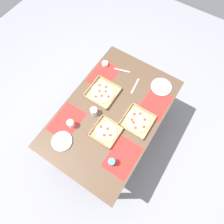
% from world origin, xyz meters
% --- Properties ---
extents(ground_plane, '(6.00, 6.00, 0.00)m').
position_xyz_m(ground_plane, '(0.00, 0.00, 0.00)').
color(ground_plane, gray).
extents(dining_table, '(1.50, 0.97, 0.73)m').
position_xyz_m(dining_table, '(0.00, 0.00, 0.63)').
color(dining_table, '#3F3328').
rests_on(dining_table, ground_plane).
extents(placemat_near_left, '(0.36, 0.26, 0.00)m').
position_xyz_m(placemat_near_left, '(-0.34, -0.33, 0.73)').
color(placemat_near_left, red).
rests_on(placemat_near_left, dining_table).
extents(placemat_near_right, '(0.36, 0.26, 0.00)m').
position_xyz_m(placemat_near_right, '(0.34, -0.33, 0.73)').
color(placemat_near_right, red).
rests_on(placemat_near_right, dining_table).
extents(placemat_far_left, '(0.36, 0.26, 0.00)m').
position_xyz_m(placemat_far_left, '(-0.34, 0.33, 0.73)').
color(placemat_far_left, red).
rests_on(placemat_far_left, dining_table).
extents(placemat_far_right, '(0.36, 0.26, 0.00)m').
position_xyz_m(placemat_far_right, '(0.34, 0.33, 0.73)').
color(placemat_far_right, red).
rests_on(placemat_far_right, dining_table).
extents(pizza_box_edge_far, '(0.29, 0.29, 0.04)m').
position_xyz_m(pizza_box_edge_far, '(0.05, -0.27, 0.74)').
color(pizza_box_edge_far, tan).
rests_on(pizza_box_edge_far, dining_table).
extents(pizza_box_center, '(0.31, 0.31, 0.04)m').
position_xyz_m(pizza_box_center, '(0.14, 0.21, 0.74)').
color(pizza_box_center, tan).
rests_on(pizza_box_center, dining_table).
extents(pizza_box_corner_left, '(0.26, 0.26, 0.04)m').
position_xyz_m(pizza_box_corner_left, '(-0.21, -0.07, 0.74)').
color(pizza_box_corner_left, tan).
rests_on(pizza_box_corner_left, dining_table).
extents(plate_near_left, '(0.20, 0.20, 0.02)m').
position_xyz_m(plate_near_left, '(-0.53, 0.24, 0.74)').
color(plate_near_left, white).
rests_on(plate_near_left, dining_table).
extents(plate_far_right, '(0.23, 0.23, 0.03)m').
position_xyz_m(plate_far_right, '(0.54, -0.30, 0.74)').
color(plate_far_right, white).
rests_on(plate_far_right, dining_table).
extents(cup_dark, '(0.07, 0.07, 0.09)m').
position_xyz_m(cup_dark, '(-0.35, 0.26, 0.77)').
color(cup_dark, silver).
rests_on(cup_dark, dining_table).
extents(cup_spare, '(0.06, 0.06, 0.09)m').
position_xyz_m(cup_spare, '(-0.44, -0.28, 0.77)').
color(cup_spare, teal).
rests_on(cup_spare, dining_table).
extents(cup_clear_left, '(0.07, 0.07, 0.09)m').
position_xyz_m(cup_clear_left, '(-0.11, 0.15, 0.77)').
color(cup_clear_left, silver).
rests_on(cup_clear_left, dining_table).
extents(condiment_bowl, '(0.07, 0.07, 0.04)m').
position_xyz_m(condiment_bowl, '(0.46, 0.40, 0.75)').
color(condiment_bowl, white).
rests_on(condiment_bowl, dining_table).
extents(knife_by_near_left, '(0.21, 0.04, 0.00)m').
position_xyz_m(knife_by_near_left, '(0.40, -0.04, 0.73)').
color(knife_by_near_left, '#B7B7BC').
rests_on(knife_by_near_left, dining_table).
extents(fork_by_far_left, '(0.07, 0.19, 0.00)m').
position_xyz_m(fork_by_far_left, '(0.50, 0.19, 0.73)').
color(fork_by_far_left, '#B7B7BC').
rests_on(fork_by_far_left, dining_table).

